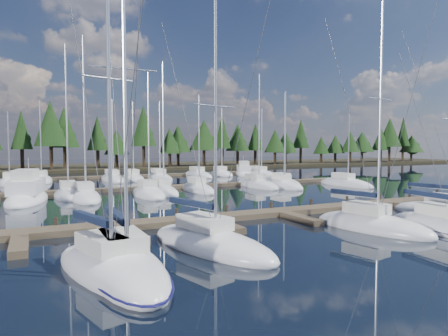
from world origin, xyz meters
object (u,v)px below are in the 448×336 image
front_sailboat_1 (125,267)px  motor_yacht_left (27,196)px  front_sailboat_4 (445,228)px  main_dock (283,213)px  motor_yacht_right (244,173)px  front_sailboat_0 (107,270)px  front_sailboat_3 (371,225)px  front_sailboat_2 (209,243)px

front_sailboat_1 → motor_yacht_left: bearing=98.6°
motor_yacht_left → front_sailboat_4: bearing=-48.5°
main_dock → motor_yacht_right: bearing=65.6°
main_dock → motor_yacht_left: (-17.81, 17.51, 0.35)m
front_sailboat_0 → front_sailboat_1: (0.76, 0.13, -0.02)m
main_dock → front_sailboat_4: front_sailboat_4 is taller
front_sailboat_3 → front_sailboat_4: size_ratio=1.19×
main_dock → motor_yacht_right: (17.34, 38.15, 0.27)m
front_sailboat_0 → front_sailboat_4: bearing=-1.2°
front_sailboat_4 → motor_yacht_right: bearing=76.4°
front_sailboat_0 → front_sailboat_2: 6.12m
front_sailboat_0 → front_sailboat_4: (20.48, -0.44, -0.02)m
front_sailboat_1 → motor_yacht_right: front_sailboat_1 is taller
motor_yacht_left → motor_yacht_right: size_ratio=1.18×
front_sailboat_1 → front_sailboat_0: bearing=-170.2°
front_sailboat_4 → motor_yacht_left: 35.73m
front_sailboat_2 → front_sailboat_4: front_sailboat_2 is taller
front_sailboat_2 → motor_yacht_right: (26.30, 44.59, 0.20)m
front_sailboat_3 → front_sailboat_0: bearing=-172.7°
front_sailboat_1 → front_sailboat_2: front_sailboat_1 is taller
front_sailboat_2 → front_sailboat_4: size_ratio=1.06×
front_sailboat_1 → front_sailboat_2: 5.37m
front_sailboat_4 → motor_yacht_left: bearing=131.5°
front_sailboat_1 → front_sailboat_4: (19.72, -0.57, -0.01)m
main_dock → front_sailboat_3: bearing=-70.3°
front_sailboat_0 → front_sailboat_2: front_sailboat_0 is taller
motor_yacht_left → motor_yacht_right: motor_yacht_left is taller
front_sailboat_1 → motor_yacht_left: (-3.96, 26.18, 0.27)m
main_dock → front_sailboat_0: 17.05m
front_sailboat_0 → front_sailboat_3: front_sailboat_3 is taller
motor_yacht_right → front_sailboat_0: bearing=-124.2°
front_sailboat_1 → front_sailboat_3: bearing=7.2°
front_sailboat_2 → motor_yacht_right: bearing=59.5°
front_sailboat_3 → motor_yacht_right: front_sailboat_3 is taller
front_sailboat_2 → front_sailboat_1: bearing=-155.6°
main_dock → front_sailboat_3: front_sailboat_3 is taller
motor_yacht_left → front_sailboat_0: bearing=-83.0°
front_sailboat_4 → front_sailboat_3: bearing=143.3°
front_sailboat_4 → motor_yacht_right: (11.47, 47.39, 0.20)m
front_sailboat_1 → front_sailboat_2: (4.89, 2.22, -0.01)m
main_dock → front_sailboat_1: bearing=-148.0°
motor_yacht_right → front_sailboat_4: bearing=-103.6°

